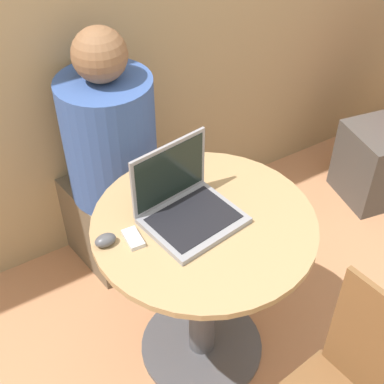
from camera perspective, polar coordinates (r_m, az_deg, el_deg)
name	(u,v)px	position (r m, az deg, el deg)	size (l,w,h in m)	color
ground_plane	(202,346)	(2.39, 1.02, -16.11)	(12.00, 12.00, 0.00)	tan
round_table	(203,270)	(1.99, 1.19, -8.36)	(0.77, 0.77, 0.75)	#4C4C51
laptop	(186,205)	(1.78, -0.68, -1.38)	(0.34, 0.30, 0.25)	gray
cell_phone	(133,238)	(1.74, -6.29, -4.93)	(0.06, 0.10, 0.02)	silver
computer_mouse	(105,240)	(1.73, -9.22, -5.09)	(0.07, 0.05, 0.04)	#4C4C51
person_seated	(107,172)	(2.44, -9.06, 2.08)	(0.44, 0.62, 1.20)	brown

